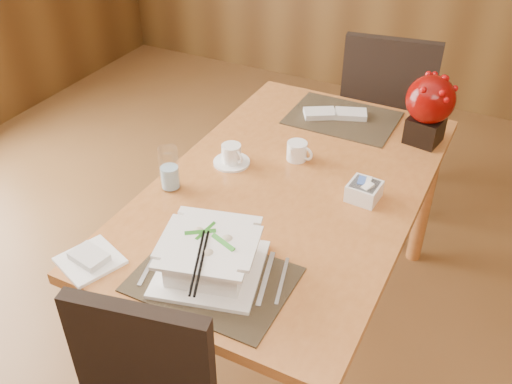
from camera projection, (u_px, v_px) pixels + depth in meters
The scene contains 12 objects.
dining_table at pixel (289, 205), 2.11m from camera, with size 0.90×1.50×0.75m.
placemat_near at pixel (213, 279), 1.66m from camera, with size 0.45×0.33×0.01m, color black.
placemat_far at pixel (342, 118), 2.45m from camera, with size 0.45×0.33×0.01m, color black.
soup_setting at pixel (210, 257), 1.65m from camera, with size 0.37×0.37×0.12m.
coffee_cup at pixel (231, 156), 2.15m from camera, with size 0.14×0.14×0.08m.
water_glass at pixel (169, 169), 1.99m from camera, with size 0.07×0.07×0.16m, color white.
creamer_jug at pixel (297, 151), 2.17m from camera, with size 0.10×0.10×0.07m, color white, non-canonical shape.
sugar_caddy at pixel (364, 191), 1.96m from camera, with size 0.10×0.10×0.06m, color white.
berry_decor at pixel (429, 106), 2.21m from camera, with size 0.19×0.19×0.28m.
napkins_far at pixel (337, 114), 2.45m from camera, with size 0.27×0.10×0.02m, color silver, non-canonical shape.
bread_plate at pixel (90, 261), 1.72m from camera, with size 0.17×0.17×0.01m, color white.
far_chair at pixel (386, 112), 2.91m from camera, with size 0.52×0.53×0.99m.
Camera 1 is at (0.65, -0.96, 1.93)m, focal length 40.00 mm.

